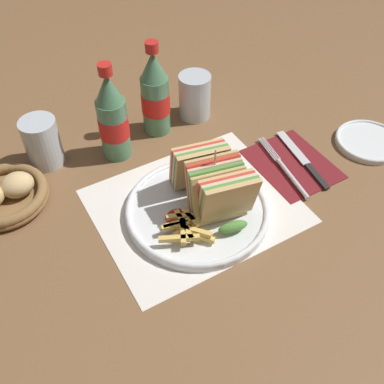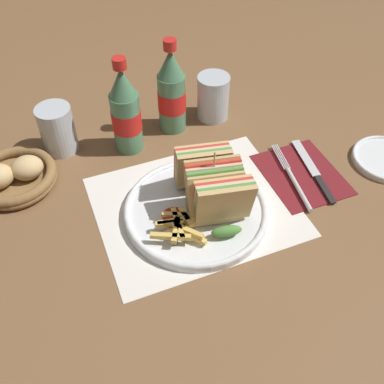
# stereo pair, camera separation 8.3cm
# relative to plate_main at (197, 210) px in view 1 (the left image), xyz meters

# --- Properties ---
(ground_plane) EXTENTS (4.00, 4.00, 0.00)m
(ground_plane) POSITION_rel_plate_main_xyz_m (0.01, 0.02, -0.01)
(ground_plane) COLOR brown
(placemat) EXTENTS (0.37, 0.31, 0.00)m
(placemat) POSITION_rel_plate_main_xyz_m (0.01, 0.02, -0.01)
(placemat) COLOR silver
(placemat) RESTS_ON ground_plane
(plate_main) EXTENTS (0.27, 0.27, 0.02)m
(plate_main) POSITION_rel_plate_main_xyz_m (0.00, 0.00, 0.00)
(plate_main) COLOR white
(plate_main) RESTS_ON ground_plane
(club_sandwich) EXTENTS (0.12, 0.19, 0.14)m
(club_sandwich) POSITION_rel_plate_main_xyz_m (0.03, -0.00, 0.06)
(club_sandwich) COLOR tan
(club_sandwich) RESTS_ON plate_main
(fries_pile) EXTENTS (0.10, 0.09, 0.02)m
(fries_pile) POSITION_rel_plate_main_xyz_m (-0.05, -0.04, 0.02)
(fries_pile) COLOR #E0B756
(fries_pile) RESTS_ON plate_main
(ketchup_blob) EXTENTS (0.04, 0.04, 0.01)m
(ketchup_blob) POSITION_rel_plate_main_xyz_m (-0.05, -0.01, 0.02)
(ketchup_blob) COLOR maroon
(ketchup_blob) RESTS_ON plate_main
(napkin) EXTENTS (0.15, 0.18, 0.00)m
(napkin) POSITION_rel_plate_main_xyz_m (0.24, 0.02, -0.01)
(napkin) COLOR maroon
(napkin) RESTS_ON ground_plane
(fork) EXTENTS (0.04, 0.20, 0.01)m
(fork) POSITION_rel_plate_main_xyz_m (0.21, -0.00, -0.00)
(fork) COLOR silver
(fork) RESTS_ON napkin
(knife) EXTENTS (0.04, 0.19, 0.00)m
(knife) POSITION_rel_plate_main_xyz_m (0.27, 0.01, -0.00)
(knife) COLOR black
(knife) RESTS_ON napkin
(coke_bottle_near) EXTENTS (0.06, 0.06, 0.21)m
(coke_bottle_near) POSITION_rel_plate_main_xyz_m (-0.06, 0.23, 0.08)
(coke_bottle_near) COLOR #4C7F5B
(coke_bottle_near) RESTS_ON ground_plane
(coke_bottle_far) EXTENTS (0.06, 0.06, 0.21)m
(coke_bottle_far) POSITION_rel_plate_main_xyz_m (0.05, 0.27, 0.08)
(coke_bottle_far) COLOR #4C7F5B
(coke_bottle_far) RESTS_ON ground_plane
(glass_near) EXTENTS (0.07, 0.07, 0.10)m
(glass_near) POSITION_rel_plate_main_xyz_m (0.15, 0.27, 0.04)
(glass_near) COLOR silver
(glass_near) RESTS_ON ground_plane
(glass_far) EXTENTS (0.07, 0.07, 0.10)m
(glass_far) POSITION_rel_plate_main_xyz_m (-0.20, 0.28, 0.04)
(glass_far) COLOR silver
(glass_far) RESTS_ON ground_plane
(bread_basket) EXTENTS (0.17, 0.17, 0.06)m
(bread_basket) POSITION_rel_plate_main_xyz_m (-0.31, 0.21, 0.01)
(bread_basket) COLOR olive
(bread_basket) RESTS_ON ground_plane
(side_saucer) EXTENTS (0.14, 0.14, 0.01)m
(side_saucer) POSITION_rel_plate_main_xyz_m (0.43, -0.01, -0.00)
(side_saucer) COLOR white
(side_saucer) RESTS_ON ground_plane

